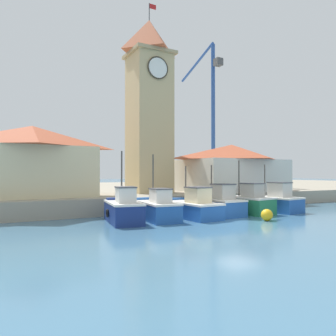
{
  "coord_description": "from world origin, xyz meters",
  "views": [
    {
      "loc": [
        -13.48,
        -15.83,
        3.05
      ],
      "look_at": [
        -0.26,
        8.55,
        3.5
      ],
      "focal_mm": 35.0,
      "sensor_mm": 36.0,
      "label": 1
    }
  ],
  "objects": [
    {
      "name": "clock_tower",
      "position": [
        -0.51,
        11.76,
        9.76
      ],
      "size": [
        3.97,
        3.97,
        17.78
      ],
      "color": "tan",
      "rests_on": "quay_wharf"
    },
    {
      "name": "quay_wharf",
      "position": [
        0.0,
        26.55,
        0.63
      ],
      "size": [
        120.0,
        40.0,
        1.26
      ],
      "primitive_type": "cube",
      "color": "#9E937F",
      "rests_on": "ground"
    },
    {
      "name": "fishing_boat_center",
      "position": [
        3.62,
        3.33,
        0.81
      ],
      "size": [
        2.79,
        4.64,
        4.05
      ],
      "color": "#237A4C",
      "rests_on": "ground"
    },
    {
      "name": "port_crane_near",
      "position": [
        14.2,
        22.1,
        9.53
      ],
      "size": [
        2.0,
        11.36,
        20.52
      ],
      "color": "navy",
      "rests_on": "quay_wharf"
    },
    {
      "name": "fishing_boat_left_inner",
      "position": [
        -1.36,
        3.16,
        0.72
      ],
      "size": [
        2.43,
        4.93,
        3.56
      ],
      "color": "#2356A8",
      "rests_on": "ground"
    },
    {
      "name": "warehouse_left",
      "position": [
        -10.73,
        10.98,
        4.03
      ],
      "size": [
        9.32,
        5.93,
        5.41
      ],
      "color": "beige",
      "rests_on": "quay_wharf"
    },
    {
      "name": "ground_plane",
      "position": [
        0.0,
        0.0,
        0.0
      ],
      "size": [
        300.0,
        300.0,
        0.0
      ],
      "primitive_type": "plane",
      "color": "teal"
    },
    {
      "name": "warehouse_right",
      "position": [
        8.0,
        10.19,
        3.66
      ],
      "size": [
        10.04,
        7.24,
        4.69
      ],
      "color": "silver",
      "rests_on": "quay_wharf"
    },
    {
      "name": "fishing_boat_far_left",
      "position": [
        -6.26,
        3.28,
        0.8
      ],
      "size": [
        2.41,
        4.35,
        4.47
      ],
      "color": "navy",
      "rests_on": "ground"
    },
    {
      "name": "mooring_buoy",
      "position": [
        2.1,
        -0.4,
        0.38
      ],
      "size": [
        0.75,
        0.75,
        0.75
      ],
      "primitive_type": "sphere",
      "color": "gold",
      "rests_on": "ground"
    },
    {
      "name": "fishing_boat_mid_right",
      "position": [
        6.39,
        3.32,
        0.79
      ],
      "size": [
        2.77,
        5.02,
        3.77
      ],
      "color": "#2356A8",
      "rests_on": "ground"
    },
    {
      "name": "fishing_boat_left_outer",
      "position": [
        -3.92,
        3.4,
        0.74
      ],
      "size": [
        2.22,
        4.7,
        4.33
      ],
      "color": "#2356A8",
      "rests_on": "ground"
    },
    {
      "name": "fishing_boat_mid_left",
      "position": [
        1.13,
        3.61,
        0.78
      ],
      "size": [
        2.21,
        4.65,
        3.66
      ],
      "color": "#2356A8",
      "rests_on": "ground"
    }
  ]
}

